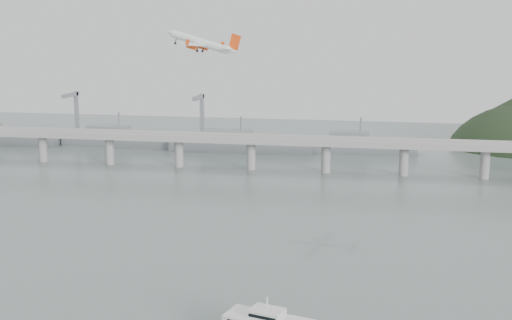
# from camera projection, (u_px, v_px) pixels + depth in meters

# --- Properties ---
(ground) EXTENTS (900.00, 900.00, 0.00)m
(ground) POSITION_uv_depth(u_px,v_px,m) (230.00, 280.00, 260.17)
(ground) COLOR slate
(ground) RESTS_ON ground
(bridge) EXTENTS (800.00, 22.00, 23.90)m
(bridge) POSITION_uv_depth(u_px,v_px,m) (294.00, 145.00, 449.87)
(bridge) COLOR gray
(bridge) RESTS_ON ground
(distant_fleet) EXTENTS (453.00, 60.90, 40.00)m
(distant_fleet) POSITION_uv_depth(u_px,v_px,m) (111.00, 139.00, 542.15)
(distant_fleet) COLOR slate
(distant_fleet) RESTS_ON ground
(airliner) EXTENTS (40.91, 37.52, 13.53)m
(airliner) POSITION_uv_depth(u_px,v_px,m) (202.00, 43.00, 332.03)
(airliner) COLOR white
(airliner) RESTS_ON ground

